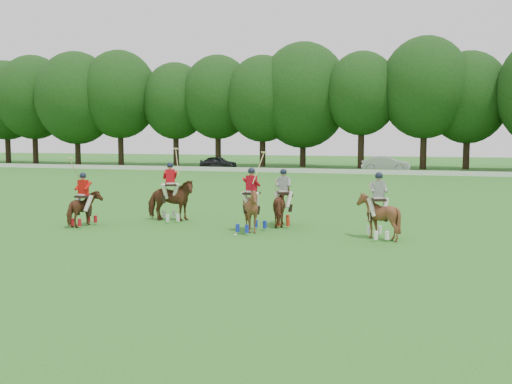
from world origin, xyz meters
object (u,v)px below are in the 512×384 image
(polo_red_a, at_px, (84,207))
(polo_ball, at_px, (235,235))
(car_left, at_px, (218,162))
(polo_red_b, at_px, (170,200))
(polo_stripe_b, at_px, (378,215))
(car_mid, at_px, (386,164))
(polo_red_c, at_px, (251,209))
(polo_stripe_a, at_px, (283,206))

(polo_red_a, distance_m, polo_ball, 6.41)
(car_left, relative_size, polo_red_a, 1.54)
(car_left, bearing_deg, polo_red_b, -159.46)
(polo_red_a, distance_m, polo_stripe_b, 11.18)
(car_mid, relative_size, polo_ball, 52.82)
(polo_red_c, bearing_deg, polo_red_a, -174.75)
(car_mid, bearing_deg, polo_stripe_a, 177.64)
(polo_stripe_a, xyz_separation_m, polo_ball, (-1.00, -2.75, -0.75))
(polo_stripe_b, bearing_deg, polo_red_a, -176.81)
(car_left, relative_size, polo_ball, 45.04)
(polo_stripe_b, bearing_deg, polo_stripe_a, 154.79)
(polo_red_c, height_order, polo_stripe_a, polo_red_c)
(polo_stripe_a, bearing_deg, polo_red_b, -177.85)
(polo_red_c, bearing_deg, polo_stripe_b, 0.15)
(polo_red_a, height_order, polo_stripe_a, polo_red_a)
(polo_red_a, xyz_separation_m, polo_ball, (6.37, -0.34, -0.69))
(car_mid, height_order, polo_red_a, polo_red_a)
(car_left, height_order, car_mid, car_mid)
(polo_red_a, bearing_deg, polo_red_b, 40.54)
(car_left, distance_m, polo_stripe_a, 41.09)
(polo_red_a, relative_size, polo_stripe_a, 1.18)
(polo_red_c, height_order, polo_stripe_b, polo_red_c)
(car_left, distance_m, polo_ball, 43.22)
(polo_red_a, xyz_separation_m, polo_stripe_a, (7.36, 2.41, 0.06))
(polo_stripe_b, distance_m, polo_ball, 4.95)
(polo_red_c, bearing_deg, polo_ball, -106.48)
(car_mid, height_order, polo_stripe_a, polo_stripe_a)
(car_left, height_order, polo_red_c, polo_red_c)
(polo_red_a, xyz_separation_m, polo_stripe_b, (11.16, 0.62, 0.07))
(car_left, distance_m, polo_red_b, 39.49)
(car_left, relative_size, polo_red_b, 1.37)
(polo_red_b, relative_size, polo_red_c, 1.03)
(car_left, distance_m, car_mid, 18.07)
(car_left, xyz_separation_m, polo_ball, (16.33, -40.02, -0.65))
(polo_red_c, distance_m, polo_stripe_a, 1.94)
(car_left, bearing_deg, polo_red_c, -154.98)
(polo_red_b, bearing_deg, polo_red_c, -21.88)
(polo_red_b, distance_m, polo_stripe_b, 8.70)
(polo_red_a, distance_m, polo_red_c, 6.68)
(polo_red_c, distance_m, polo_stripe_b, 4.52)
(car_mid, relative_size, polo_stripe_a, 2.14)
(polo_red_c, bearing_deg, polo_red_b, 158.12)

